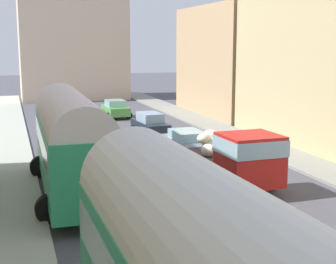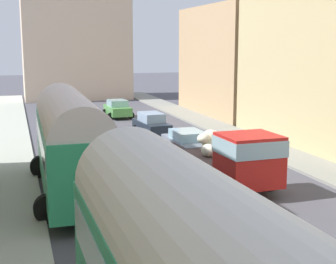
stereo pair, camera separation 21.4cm
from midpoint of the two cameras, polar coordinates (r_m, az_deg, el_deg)
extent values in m
plane|color=#4B4A53|center=(26.70, -2.43, -3.01)|extent=(154.00, 154.00, 0.00)
cube|color=#ABAFA1|center=(25.78, -18.20, -3.84)|extent=(2.50, 70.00, 0.14)
cube|color=gray|center=(29.40, 11.32, -1.83)|extent=(2.50, 70.00, 0.14)
cube|color=tan|center=(31.52, 17.72, 8.09)|extent=(5.73, 13.17, 10.41)
cube|color=tan|center=(43.05, 6.78, 8.15)|extent=(5.03, 12.60, 9.24)
cube|color=beige|center=(56.99, -11.11, 10.07)|extent=(11.52, 7.38, 12.35)
cube|color=beige|center=(54.84, -15.22, 12.08)|extent=(2.88, 2.88, 16.51)
cube|color=beige|center=(55.85, -6.75, 12.32)|extent=(2.88, 2.88, 16.51)
cylinder|color=silver|center=(7.58, 3.21, -13.20)|extent=(2.53, 8.26, 2.39)
cube|color=#2D9B69|center=(20.28, -11.45, -2.26)|extent=(2.47, 9.93, 2.57)
cylinder|color=silver|center=(20.04, -11.57, 1.33)|extent=(2.42, 9.73, 2.26)
cube|color=#99B7C6|center=(20.16, -11.50, -0.69)|extent=(2.50, 9.14, 0.82)
cylinder|color=black|center=(23.48, -14.75, -3.92)|extent=(1.00, 0.35, 1.00)
cylinder|color=black|center=(23.65, -9.43, -3.62)|extent=(1.00, 0.35, 1.00)
cylinder|color=black|center=(17.59, -13.89, -8.63)|extent=(1.00, 0.35, 1.00)
cylinder|color=black|center=(17.81, -6.76, -8.15)|extent=(1.00, 0.35, 1.00)
cube|color=red|center=(20.13, 9.11, -3.17)|extent=(2.31, 2.20, 2.06)
cube|color=#99B7C6|center=(20.00, 9.16, -1.56)|extent=(2.35, 2.28, 0.66)
cube|color=brown|center=(23.61, 4.61, -2.97)|extent=(2.42, 5.56, 0.55)
ellipsoid|color=silver|center=(22.58, 4.46, -2.12)|extent=(0.65, 0.84, 0.58)
ellipsoid|color=beige|center=(22.32, 7.62, -2.37)|extent=(0.82, 0.69, 0.54)
ellipsoid|color=beige|center=(24.07, 4.74, -1.33)|extent=(1.17, 1.08, 0.59)
ellipsoid|color=beige|center=(24.44, 4.77, -0.34)|extent=(1.05, 1.03, 0.53)
ellipsoid|color=beige|center=(23.83, 3.88, -0.73)|extent=(0.98, 0.99, 0.49)
ellipsoid|color=beige|center=(21.91, 6.78, -1.63)|extent=(1.17, 1.11, 0.52)
cylinder|color=black|center=(21.16, 11.35, -5.47)|extent=(0.90, 0.31, 0.90)
cylinder|color=black|center=(20.12, 5.84, -6.13)|extent=(0.90, 0.31, 0.90)
cylinder|color=black|center=(25.05, 5.97, -2.88)|extent=(0.90, 0.31, 0.90)
cylinder|color=black|center=(24.18, 1.17, -3.30)|extent=(0.90, 0.31, 0.90)
cube|color=gray|center=(26.31, 1.99, -1.72)|extent=(1.73, 4.11, 0.79)
cube|color=#8DB7CC|center=(26.18, 2.00, -0.36)|extent=(1.51, 2.14, 0.48)
cylinder|color=black|center=(25.54, 4.77, -2.95)|extent=(0.60, 0.21, 0.60)
cylinder|color=black|center=(24.94, 1.16, -3.24)|extent=(0.60, 0.21, 0.60)
cylinder|color=black|center=(27.84, 2.73, -1.83)|extent=(0.60, 0.21, 0.60)
cylinder|color=black|center=(27.29, -0.61, -2.06)|extent=(0.60, 0.21, 0.60)
cube|color=#1D2531|center=(32.87, -2.27, 0.60)|extent=(1.76, 3.99, 0.71)
cube|color=#92ABC8|center=(32.77, -2.27, 1.72)|extent=(1.46, 2.11, 0.59)
cylinder|color=black|center=(32.08, -0.28, -0.22)|extent=(0.60, 0.21, 0.60)
cylinder|color=black|center=(31.57, -2.81, -0.40)|extent=(0.60, 0.21, 0.60)
cylinder|color=black|center=(34.30, -1.76, 0.45)|extent=(0.60, 0.21, 0.60)
cylinder|color=black|center=(33.82, -4.15, 0.29)|extent=(0.60, 0.21, 0.60)
cube|color=#539D48|center=(41.45, -6.24, 2.52)|extent=(1.75, 3.75, 0.69)
cube|color=#8EBCBF|center=(41.38, -6.26, 3.35)|extent=(1.50, 1.96, 0.51)
cylinder|color=black|center=(40.59, -4.73, 1.94)|extent=(0.60, 0.21, 0.60)
cylinder|color=black|center=(40.21, -6.99, 1.82)|extent=(0.60, 0.21, 0.60)
cylinder|color=black|center=(42.79, -5.51, 2.35)|extent=(0.60, 0.21, 0.60)
cylinder|color=black|center=(42.43, -7.67, 2.24)|extent=(0.60, 0.21, 0.60)
cube|color=silver|center=(23.68, -4.62, -3.10)|extent=(1.74, 4.19, 0.78)
cube|color=#90AEC2|center=(23.54, -4.64, -1.61)|extent=(1.47, 2.20, 0.48)
cylinder|color=black|center=(24.86, -6.97, -3.35)|extent=(0.60, 0.21, 0.60)
cylinder|color=black|center=(25.14, -3.40, -3.15)|extent=(0.60, 0.21, 0.60)
cylinder|color=black|center=(22.40, -5.96, -4.84)|extent=(0.60, 0.21, 0.60)
cylinder|color=black|center=(22.71, -2.02, -4.58)|extent=(0.60, 0.21, 0.60)
cube|color=silver|center=(36.31, -9.74, 1.37)|extent=(1.63, 3.81, 0.71)
cube|color=#97B6C9|center=(36.22, -9.77, 2.31)|extent=(1.40, 1.99, 0.50)
cylinder|color=black|center=(37.42, -11.12, 1.08)|extent=(0.60, 0.21, 0.60)
cylinder|color=black|center=(37.60, -8.77, 1.20)|extent=(0.60, 0.21, 0.60)
cylinder|color=black|center=(35.12, -10.74, 0.51)|extent=(0.60, 0.21, 0.60)
cylinder|color=black|center=(35.31, -8.24, 0.63)|extent=(0.60, 0.21, 0.60)
camera|label=1|loc=(0.11, -90.27, -0.05)|focal=52.68mm
camera|label=2|loc=(0.11, 89.73, 0.05)|focal=52.68mm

